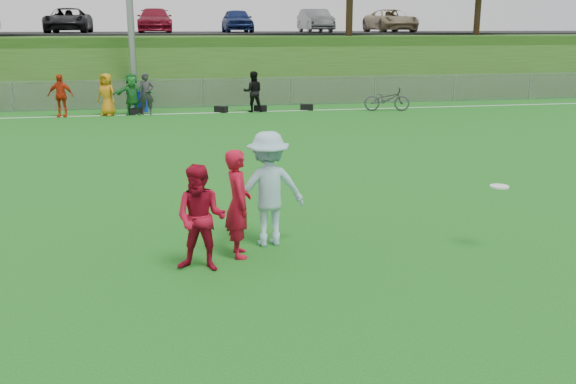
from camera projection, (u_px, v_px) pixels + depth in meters
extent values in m
plane|color=#146217|center=(296.00, 269.00, 9.70)|extent=(120.00, 120.00, 0.00)
cube|color=white|center=(207.00, 113.00, 26.78)|extent=(60.00, 0.10, 0.01)
cube|color=gray|center=(203.00, 94.00, 28.53)|extent=(58.00, 0.02, 1.20)
cube|color=gray|center=(203.00, 79.00, 28.37)|extent=(58.00, 0.04, 0.04)
cube|color=#264814|center=(190.00, 60.00, 38.74)|extent=(120.00, 18.00, 3.00)
cube|color=black|center=(188.00, 33.00, 40.24)|extent=(120.00, 12.00, 0.10)
imported|color=black|center=(68.00, 20.00, 37.78)|extent=(2.39, 5.18, 1.44)
imported|color=maroon|center=(155.00, 20.00, 38.72)|extent=(2.02, 4.96, 1.44)
imported|color=navy|center=(237.00, 20.00, 39.66)|extent=(1.70, 4.23, 1.44)
imported|color=slate|center=(315.00, 21.00, 40.60)|extent=(1.52, 4.37, 1.44)
imported|color=tan|center=(390.00, 21.00, 41.54)|extent=(2.39, 5.18, 1.44)
imported|color=red|center=(60.00, 96.00, 25.48)|extent=(1.04, 0.54, 1.69)
imported|color=orange|center=(107.00, 95.00, 25.82)|extent=(0.99, 0.91, 1.69)
imported|color=#1F772D|center=(132.00, 94.00, 26.00)|extent=(1.62, 0.70, 1.69)
imported|color=#2C2C2F|center=(146.00, 94.00, 26.11)|extent=(0.62, 0.41, 1.69)
imported|color=black|center=(253.00, 92.00, 26.94)|extent=(0.88, 0.71, 1.69)
cube|color=black|center=(135.00, 111.00, 26.30)|extent=(0.61, 0.46, 0.26)
cube|color=black|center=(221.00, 109.00, 26.96)|extent=(0.59, 0.58, 0.26)
cube|color=black|center=(260.00, 108.00, 27.27)|extent=(0.60, 0.39, 0.26)
cube|color=black|center=(307.00, 107.00, 27.65)|extent=(0.61, 0.42, 0.26)
imported|color=#B00C24|center=(238.00, 204.00, 10.07)|extent=(0.43, 0.64, 1.73)
imported|color=#A10B23|center=(201.00, 218.00, 9.49)|extent=(0.95, 0.84, 1.62)
imported|color=#99C4D4|center=(268.00, 189.00, 10.59)|extent=(1.29, 0.81, 1.92)
cylinder|color=silver|center=(500.00, 187.00, 10.32)|extent=(0.30, 0.30, 0.03)
cylinder|color=#0F28AA|center=(141.00, 101.00, 27.11)|extent=(0.66, 0.66, 0.89)
imported|color=#323235|center=(387.00, 99.00, 27.33)|extent=(2.02, 1.10, 1.01)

